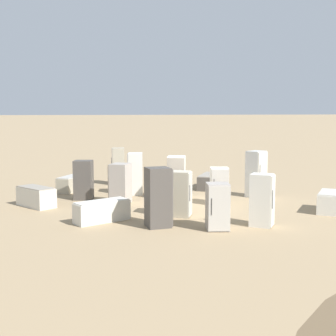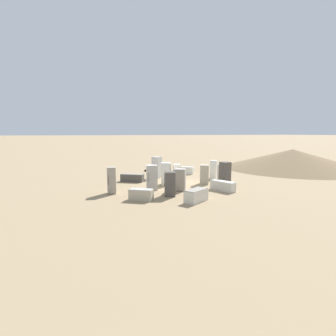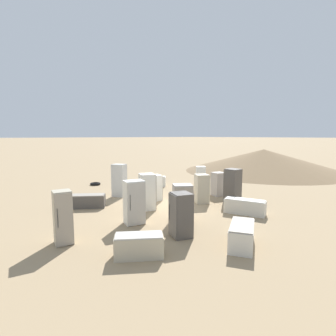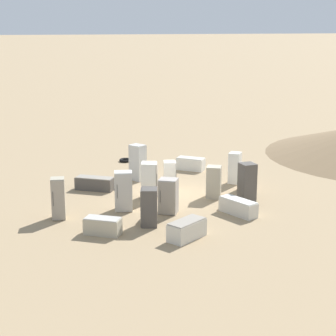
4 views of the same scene
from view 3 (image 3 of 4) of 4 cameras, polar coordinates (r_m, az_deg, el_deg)
The scene contains 19 objects.
ground_plane at distance 14.09m, azimuth -0.96°, elevation -7.77°, with size 1000.00×1000.00×0.00m, color #9E8460.
dirt_mound at distance 28.36m, azimuth 20.02°, elevation 1.59°, with size 15.72×15.72×2.23m.
discarded_fridge_0 at distance 14.43m, azimuth 13.87°, elevation -3.84°, with size 0.79×0.71×1.86m.
discarded_fridge_1 at distance 11.22m, azimuth 3.19°, elevation -7.55°, with size 1.01×1.03×1.56m.
discarded_fridge_2 at distance 9.49m, azimuth 2.82°, elevation -10.17°, with size 0.88×0.86×1.60m.
discarded_fridge_3 at distance 14.75m, azimuth -2.74°, elevation -4.25°, with size 0.80×0.76×1.43m.
discarded_fridge_4 at distance 16.10m, azimuth 10.94°, elevation -3.44°, with size 0.81×0.85×1.42m.
discarded_fridge_5 at distance 18.78m, azimuth -2.96°, elevation -2.91°, with size 1.56×1.66×0.72m.
discarded_fridge_6 at distance 8.19m, azimuth -6.34°, elevation -16.47°, with size 1.32×1.56×0.69m.
discarded_fridge_7 at distance 13.92m, azimuth -17.54°, elevation -6.88°, with size 1.61×1.98×0.67m.
discarded_fridge_8 at distance 12.73m, azimuth 16.37°, elevation -8.07°, with size 1.93×1.25×0.69m.
discarded_fridge_9 at distance 10.89m, azimuth -7.36°, elevation -7.40°, with size 0.80×0.90×1.80m.
discarded_fridge_10 at distance 15.88m, azimuth -10.53°, elevation -2.63°, with size 0.97×0.93×1.93m.
discarded_fridge_11 at distance 12.87m, azimuth -4.53°, elevation -5.17°, with size 0.91×0.94×1.77m.
discarded_fridge_12 at distance 14.23m, azimuth 7.34°, elevation -4.48°, with size 0.96×0.93×1.55m.
discarded_fridge_13 at distance 9.15m, azimuth 15.76°, elevation -13.91°, with size 1.49×1.78×0.75m.
discarded_fridge_14 at distance 9.53m, azimuth -21.90°, elevation -9.95°, with size 0.70×0.65×1.81m.
discarded_fridge_15 at distance 17.05m, azimuth 7.10°, elevation -2.39°, with size 0.90×0.88×1.65m.
scrap_tire at distance 19.99m, azimuth -15.55°, elevation -3.35°, with size 0.75×0.75×0.17m.
Camera 3 is at (10.71, -8.41, 3.61)m, focal length 28.00 mm.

